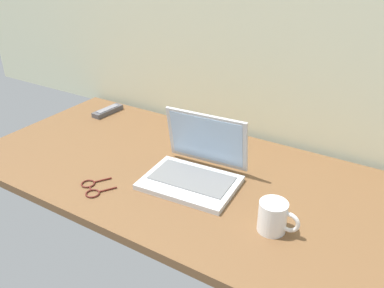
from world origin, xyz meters
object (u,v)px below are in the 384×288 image
(remote_control_near, at_px, (108,111))
(eyeglasses, at_px, (91,188))
(laptop, at_px, (196,167))
(coffee_mug, at_px, (274,217))

(remote_control_near, height_order, eyeglasses, remote_control_near)
(remote_control_near, relative_size, eyeglasses, 1.20)
(laptop, distance_m, coffee_mug, 0.35)
(laptop, xyz_separation_m, eyeglasses, (-0.26, -0.24, -0.04))
(laptop, bearing_deg, coffee_mug, -19.90)
(laptop, bearing_deg, eyeglasses, -137.86)
(remote_control_near, bearing_deg, laptop, -22.70)
(laptop, height_order, eyeglasses, laptop)
(coffee_mug, xyz_separation_m, eyeglasses, (-0.59, -0.12, -0.04))
(remote_control_near, distance_m, eyeglasses, 0.64)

